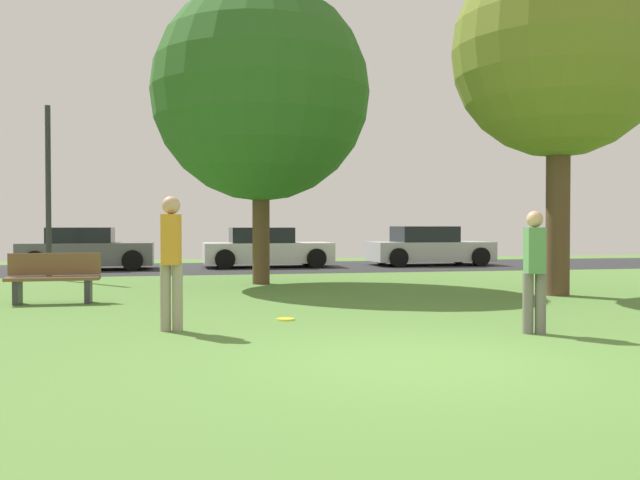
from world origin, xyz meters
name	(u,v)px	position (x,y,z in m)	size (l,w,h in m)	color
ground_plane	(416,360)	(0.00, 0.00, 0.00)	(44.00, 44.00, 0.00)	#547F38
road_strip	(250,267)	(0.00, 16.00, 0.00)	(44.00, 6.40, 0.01)	#28282B
oak_tree_right	(559,52)	(5.06, 5.72, 4.85)	(4.25, 4.25, 7.01)	brown
birch_tree_lone	(261,93)	(-0.42, 9.62, 4.55)	(5.16, 5.16, 7.14)	brown
person_thrower	(534,267)	(2.11, 1.36, 0.87)	(0.30, 0.37, 1.59)	slate
person_bystander	(171,256)	(-2.50, 2.56, 1.00)	(0.30, 0.35, 1.79)	gray
frisbee_disc	(285,319)	(-0.85, 3.29, 0.01)	(0.27, 0.27, 0.03)	yellow
parked_car_grey	(86,250)	(-5.14, 15.95, 0.62)	(4.00, 2.04, 1.33)	slate
parked_car_white	(266,249)	(0.57, 16.15, 0.61)	(4.23, 2.03, 1.32)	white
parked_car_silver	(429,247)	(6.28, 16.06, 0.62)	(4.19, 2.10, 1.36)	#B7B7BC
park_bench	(54,278)	(-4.58, 6.33, 0.46)	(1.60, 0.45, 0.90)	brown
street_lamp_post	(48,193)	(-5.63, 12.20, 2.25)	(0.14, 0.14, 4.50)	#2D2D33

